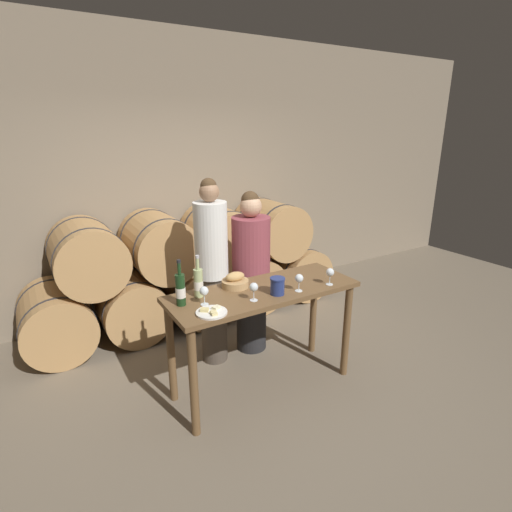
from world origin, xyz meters
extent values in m
plane|color=#726654|center=(0.00, 0.00, 0.00)|extent=(10.00, 10.00, 0.00)
cube|color=gray|center=(0.00, 2.08, 1.60)|extent=(10.00, 0.12, 3.20)
cylinder|color=tan|center=(-1.45, 1.54, 0.34)|extent=(0.68, 0.83, 0.68)
cylinder|color=#2D2D33|center=(-1.45, 1.28, 0.34)|extent=(0.69, 0.02, 0.69)
cylinder|color=#2D2D33|center=(-1.45, 1.81, 0.34)|extent=(0.69, 0.02, 0.69)
cylinder|color=tan|center=(-0.73, 1.54, 0.34)|extent=(0.68, 0.83, 0.68)
cylinder|color=#2D2D33|center=(-0.73, 1.28, 0.34)|extent=(0.69, 0.02, 0.69)
cylinder|color=#2D2D33|center=(-0.73, 1.81, 0.34)|extent=(0.69, 0.02, 0.69)
cylinder|color=tan|center=(0.00, 1.54, 0.34)|extent=(0.68, 0.83, 0.68)
cylinder|color=#2D2D33|center=(0.00, 1.28, 0.34)|extent=(0.69, 0.02, 0.69)
cylinder|color=#2D2D33|center=(0.00, 1.81, 0.34)|extent=(0.69, 0.02, 0.69)
cylinder|color=tan|center=(0.73, 1.54, 0.34)|extent=(0.68, 0.83, 0.68)
cylinder|color=#2D2D33|center=(0.73, 1.28, 0.34)|extent=(0.69, 0.02, 0.69)
cylinder|color=#2D2D33|center=(0.73, 1.81, 0.34)|extent=(0.69, 0.02, 0.69)
cylinder|color=tan|center=(1.45, 1.54, 0.34)|extent=(0.68, 0.83, 0.68)
cylinder|color=#2D2D33|center=(1.45, 1.28, 0.34)|extent=(0.69, 0.02, 0.69)
cylinder|color=#2D2D33|center=(1.45, 1.81, 0.34)|extent=(0.69, 0.02, 0.69)
cylinder|color=tan|center=(-1.09, 1.54, 0.95)|extent=(0.68, 0.83, 0.68)
cylinder|color=#2D2D33|center=(-1.09, 1.28, 0.95)|extent=(0.69, 0.02, 0.69)
cylinder|color=#2D2D33|center=(-1.09, 1.81, 0.95)|extent=(0.69, 0.02, 0.69)
cylinder|color=tan|center=(-0.36, 1.54, 0.95)|extent=(0.68, 0.83, 0.68)
cylinder|color=#2D2D33|center=(-0.36, 1.28, 0.95)|extent=(0.69, 0.02, 0.69)
cylinder|color=#2D2D33|center=(-0.36, 1.81, 0.95)|extent=(0.69, 0.02, 0.69)
cylinder|color=tan|center=(0.36, 1.54, 0.95)|extent=(0.68, 0.83, 0.68)
cylinder|color=#2D2D33|center=(0.36, 1.28, 0.95)|extent=(0.69, 0.02, 0.69)
cylinder|color=#2D2D33|center=(0.36, 1.81, 0.95)|extent=(0.69, 0.02, 0.69)
cylinder|color=tan|center=(1.09, 1.54, 0.95)|extent=(0.68, 0.83, 0.68)
cylinder|color=#2D2D33|center=(1.09, 1.28, 0.95)|extent=(0.69, 0.02, 0.69)
cylinder|color=#2D2D33|center=(1.09, 1.81, 0.95)|extent=(0.69, 0.02, 0.69)
cylinder|color=brown|center=(-0.73, -0.23, 0.44)|extent=(0.06, 0.06, 0.88)
cylinder|color=brown|center=(0.73, -0.23, 0.44)|extent=(0.06, 0.06, 0.88)
cylinder|color=brown|center=(-0.73, 0.23, 0.44)|extent=(0.06, 0.06, 0.88)
cylinder|color=brown|center=(0.73, 0.23, 0.44)|extent=(0.06, 0.06, 0.88)
cube|color=brown|center=(0.00, 0.00, 0.90)|extent=(1.58, 0.58, 0.04)
cylinder|color=#4C4238|center=(-0.17, 0.61, 0.43)|extent=(0.24, 0.24, 0.86)
cylinder|color=silver|center=(-0.17, 0.61, 1.21)|extent=(0.30, 0.30, 0.68)
sphere|color=#997051|center=(-0.17, 0.61, 1.63)|extent=(0.17, 0.17, 0.17)
sphere|color=#47331E|center=(-0.17, 0.62, 1.68)|extent=(0.14, 0.14, 0.14)
cylinder|color=#232326|center=(0.24, 0.61, 0.38)|extent=(0.30, 0.30, 0.76)
cylinder|color=#8C3D47|center=(0.24, 0.61, 1.06)|extent=(0.37, 0.37, 0.60)
sphere|color=tan|center=(0.24, 0.61, 1.47)|extent=(0.20, 0.20, 0.20)
sphere|color=#47331E|center=(0.24, 0.62, 1.52)|extent=(0.17, 0.17, 0.17)
cylinder|color=#193819|center=(-0.68, 0.06, 1.03)|extent=(0.07, 0.07, 0.24)
cylinder|color=#193819|center=(-0.68, 0.06, 1.20)|extent=(0.03, 0.03, 0.09)
cylinder|color=black|center=(-0.68, 0.06, 1.26)|extent=(0.03, 0.03, 0.02)
cylinder|color=white|center=(-0.68, 0.06, 1.02)|extent=(0.07, 0.07, 0.08)
cylinder|color=#ADBC7F|center=(-0.50, 0.14, 1.03)|extent=(0.07, 0.07, 0.22)
cylinder|color=#ADBC7F|center=(-0.50, 0.14, 1.18)|extent=(0.03, 0.03, 0.09)
cylinder|color=#B7B7BC|center=(-0.50, 0.14, 1.24)|extent=(0.03, 0.03, 0.02)
cylinder|color=white|center=(-0.50, 0.14, 1.01)|extent=(0.07, 0.07, 0.07)
cylinder|color=navy|center=(0.04, -0.14, 0.98)|extent=(0.11, 0.11, 0.14)
cylinder|color=navy|center=(0.04, -0.14, 1.05)|extent=(0.12, 0.12, 0.01)
cylinder|color=tan|center=(-0.17, 0.16, 0.95)|extent=(0.22, 0.22, 0.06)
ellipsoid|color=tan|center=(-0.17, 0.16, 1.01)|extent=(0.17, 0.10, 0.08)
cylinder|color=white|center=(-0.55, -0.18, 0.92)|extent=(0.22, 0.22, 0.01)
cube|color=beige|center=(-0.50, -0.16, 0.94)|extent=(0.07, 0.06, 0.02)
cube|color=#E0CC7F|center=(-0.59, -0.15, 0.94)|extent=(0.07, 0.07, 0.02)
cube|color=beige|center=(-0.55, -0.23, 0.94)|extent=(0.05, 0.06, 0.02)
cylinder|color=white|center=(-0.53, -0.02, 0.92)|extent=(0.06, 0.06, 0.00)
cylinder|color=white|center=(-0.53, -0.02, 0.96)|extent=(0.01, 0.01, 0.08)
sphere|color=white|center=(-0.53, -0.02, 1.03)|extent=(0.07, 0.07, 0.07)
cylinder|color=white|center=(-0.18, -0.15, 0.92)|extent=(0.06, 0.06, 0.00)
cylinder|color=white|center=(-0.18, -0.15, 0.96)|extent=(0.01, 0.01, 0.08)
sphere|color=white|center=(-0.18, -0.15, 1.03)|extent=(0.07, 0.07, 0.07)
cylinder|color=white|center=(0.22, -0.18, 0.92)|extent=(0.06, 0.06, 0.00)
cylinder|color=white|center=(0.22, -0.18, 0.96)|extent=(0.01, 0.01, 0.08)
sphere|color=white|center=(0.22, -0.18, 1.03)|extent=(0.07, 0.07, 0.07)
cylinder|color=white|center=(0.52, -0.20, 0.92)|extent=(0.06, 0.06, 0.00)
cylinder|color=white|center=(0.52, -0.20, 0.96)|extent=(0.01, 0.01, 0.08)
sphere|color=white|center=(0.52, -0.20, 1.03)|extent=(0.07, 0.07, 0.07)
camera|label=1|loc=(-1.60, -2.52, 2.18)|focal=28.00mm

